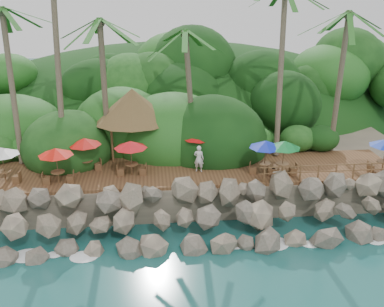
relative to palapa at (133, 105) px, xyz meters
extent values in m
plane|color=#19514F|center=(3.68, -9.27, -5.79)|extent=(140.00, 140.00, 0.00)
cube|color=gray|center=(3.68, 6.73, -4.74)|extent=(32.00, 25.20, 2.10)
ellipsoid|color=#143811|center=(3.68, 14.23, -5.79)|extent=(44.80, 28.00, 15.40)
cube|color=brown|center=(3.68, -3.27, -3.59)|extent=(26.00, 5.00, 0.20)
ellipsoid|color=white|center=(-5.32, -8.97, -5.76)|extent=(1.20, 0.80, 0.06)
ellipsoid|color=white|center=(-2.32, -8.97, -5.76)|extent=(1.20, 0.80, 0.06)
ellipsoid|color=white|center=(0.68, -8.97, -5.76)|extent=(1.20, 0.80, 0.06)
ellipsoid|color=white|center=(3.68, -8.97, -5.76)|extent=(1.20, 0.80, 0.06)
ellipsoid|color=white|center=(6.68, -8.97, -5.76)|extent=(1.20, 0.80, 0.06)
ellipsoid|color=white|center=(9.68, -8.97, -5.76)|extent=(1.20, 0.80, 0.06)
ellipsoid|color=white|center=(12.68, -8.97, -5.76)|extent=(1.20, 0.80, 0.06)
cylinder|color=brown|center=(-7.47, -0.56, 1.38)|extent=(0.66, 1.61, 9.71)
ellipsoid|color=#23601E|center=(-7.47, -0.56, 6.25)|extent=(6.00, 6.00, 2.40)
cylinder|color=brown|center=(-4.50, -0.59, 2.61)|extent=(0.50, 2.29, 12.12)
cylinder|color=brown|center=(-1.72, -0.66, 1.06)|extent=(0.49, 1.23, 9.10)
ellipsoid|color=#23601E|center=(-1.72, -0.66, 5.61)|extent=(6.00, 6.00, 2.40)
cylinder|color=brown|center=(3.84, -0.22, 0.68)|extent=(1.12, 1.02, 8.33)
ellipsoid|color=#23601E|center=(3.84, -0.22, 4.85)|extent=(6.00, 6.00, 2.40)
cylinder|color=brown|center=(9.86, -0.50, 2.01)|extent=(0.83, 2.25, 10.91)
cylinder|color=brown|center=(13.81, -0.91, 1.23)|extent=(0.52, 1.09, 9.45)
ellipsoid|color=#23601E|center=(13.81, -0.91, 5.96)|extent=(6.00, 6.00, 2.40)
cylinder|color=brown|center=(-1.40, -1.40, -2.29)|extent=(0.16, 0.16, 2.40)
cylinder|color=brown|center=(1.40, -1.40, -2.29)|extent=(0.16, 0.16, 2.40)
cylinder|color=brown|center=(-1.40, 1.40, -2.29)|extent=(0.16, 0.16, 2.40)
cylinder|color=brown|center=(1.40, 1.40, -2.29)|extent=(0.16, 0.16, 2.40)
cone|color=brown|center=(0.00, 0.00, 0.01)|extent=(5.32, 5.32, 2.20)
cylinder|color=brown|center=(-0.09, -3.74, -3.13)|extent=(0.08, 0.08, 0.72)
cylinder|color=brown|center=(-0.09, -3.74, -2.76)|extent=(0.82, 0.82, 0.05)
cylinder|color=brown|center=(-0.09, -3.74, -2.42)|extent=(0.05, 0.05, 2.14)
cone|color=#BC0B11|center=(-0.09, -3.74, -1.50)|extent=(2.04, 2.04, 0.44)
cube|color=brown|center=(-0.77, -3.72, -3.27)|extent=(0.42, 0.42, 0.45)
cube|color=brown|center=(0.59, -3.76, -3.27)|extent=(0.42, 0.42, 0.45)
cylinder|color=brown|center=(4.17, -2.33, -3.13)|extent=(0.08, 0.08, 0.72)
cylinder|color=brown|center=(4.17, -2.33, -2.76)|extent=(0.82, 0.82, 0.05)
cylinder|color=brown|center=(4.17, -2.33, -2.42)|extent=(0.05, 0.05, 2.14)
cone|color=red|center=(4.17, -2.33, -1.50)|extent=(2.04, 2.04, 0.44)
cube|color=brown|center=(3.49, -2.29, -3.27)|extent=(0.43, 0.43, 0.45)
cube|color=brown|center=(4.85, -2.37, -3.27)|extent=(0.43, 0.43, 0.45)
cylinder|color=brown|center=(-7.53, -4.16, -3.13)|extent=(0.08, 0.08, 0.72)
cylinder|color=brown|center=(-7.53, -4.16, -2.76)|extent=(0.82, 0.82, 0.05)
cylinder|color=brown|center=(-7.53, -4.16, -2.42)|extent=(0.05, 0.05, 2.14)
cone|color=white|center=(-7.53, -4.16, -1.50)|extent=(2.04, 2.04, 0.44)
cube|color=brown|center=(-6.86, -4.25, -3.27)|extent=(0.46, 0.46, 0.45)
cylinder|color=brown|center=(-2.93, -2.91, -3.13)|extent=(0.08, 0.08, 0.72)
cylinder|color=brown|center=(-2.93, -2.91, -2.76)|extent=(0.82, 0.82, 0.05)
cylinder|color=brown|center=(-2.93, -2.91, -2.42)|extent=(0.05, 0.05, 2.14)
cone|color=#BB110B|center=(-2.93, -2.91, -1.50)|extent=(2.04, 2.04, 0.44)
cube|color=brown|center=(-3.58, -3.10, -3.27)|extent=(0.51, 0.51, 0.45)
cube|color=brown|center=(-2.28, -2.71, -3.27)|extent=(0.51, 0.51, 0.45)
cylinder|color=brown|center=(-4.37, -4.57, -3.13)|extent=(0.08, 0.08, 0.72)
cylinder|color=brown|center=(-4.37, -4.57, -2.76)|extent=(0.82, 0.82, 0.05)
cylinder|color=brown|center=(-4.37, -4.57, -2.42)|extent=(0.05, 0.05, 2.14)
cone|color=red|center=(-4.37, -4.57, -1.50)|extent=(2.04, 2.04, 0.44)
cube|color=brown|center=(-5.05, -4.61, -3.27)|extent=(0.43, 0.43, 0.45)
cube|color=brown|center=(-3.70, -4.52, -3.27)|extent=(0.43, 0.43, 0.45)
cylinder|color=brown|center=(9.15, -4.59, -3.13)|extent=(0.08, 0.08, 0.72)
cylinder|color=brown|center=(9.15, -4.59, -2.76)|extent=(0.82, 0.82, 0.05)
cylinder|color=brown|center=(9.15, -4.59, -2.42)|extent=(0.05, 0.05, 2.14)
cone|color=#0B6928|center=(9.15, -4.59, -1.50)|extent=(2.04, 2.04, 0.44)
cube|color=brown|center=(8.47, -4.58, -3.27)|extent=(0.42, 0.42, 0.45)
cube|color=brown|center=(9.83, -4.61, -3.27)|extent=(0.42, 0.42, 0.45)
cylinder|color=brown|center=(15.48, -4.87, -3.13)|extent=(0.08, 0.08, 0.72)
cylinder|color=brown|center=(15.48, -4.87, -2.76)|extent=(0.82, 0.82, 0.05)
cylinder|color=brown|center=(15.48, -4.87, -2.42)|extent=(0.05, 0.05, 2.14)
cube|color=brown|center=(14.85, -4.62, -3.27)|extent=(0.53, 0.53, 0.45)
cylinder|color=brown|center=(8.06, -4.44, -3.13)|extent=(0.08, 0.08, 0.72)
cylinder|color=brown|center=(8.06, -4.44, -2.76)|extent=(0.82, 0.82, 0.05)
cylinder|color=brown|center=(8.06, -4.44, -2.42)|extent=(0.05, 0.05, 2.14)
cone|color=#0D20AC|center=(8.06, -4.44, -1.50)|extent=(2.04, 2.04, 0.44)
cube|color=brown|center=(7.41, -4.23, -3.27)|extent=(0.51, 0.51, 0.45)
cube|color=brown|center=(8.71, -4.65, -3.27)|extent=(0.51, 0.51, 0.45)
cylinder|color=brown|center=(5.22, -1.79, -3.13)|extent=(0.08, 0.08, 0.72)
cylinder|color=brown|center=(5.22, -1.79, -2.76)|extent=(0.82, 0.82, 0.05)
cylinder|color=brown|center=(5.22, -1.79, -2.42)|extent=(0.05, 0.05, 2.14)
cone|color=red|center=(5.22, -1.79, -1.50)|extent=(2.04, 2.04, 0.44)
cube|color=brown|center=(4.54, -1.84, -3.27)|extent=(0.44, 0.44, 0.45)
cube|color=brown|center=(5.90, -1.74, -3.27)|extent=(0.44, 0.44, 0.45)
cylinder|color=brown|center=(7.75, -5.62, -2.99)|extent=(0.10, 0.10, 1.00)
cylinder|color=brown|center=(8.85, -5.62, -2.99)|extent=(0.10, 0.10, 1.00)
cylinder|color=brown|center=(9.95, -5.62, -2.99)|extent=(0.10, 0.10, 1.00)
cylinder|color=brown|center=(11.05, -5.62, -2.99)|extent=(0.10, 0.10, 1.00)
cylinder|color=brown|center=(12.15, -5.62, -2.99)|extent=(0.10, 0.10, 1.00)
cylinder|color=brown|center=(13.25, -5.62, -2.99)|extent=(0.10, 0.10, 1.00)
cylinder|color=brown|center=(14.35, -5.62, -2.99)|extent=(0.10, 0.10, 1.00)
cube|color=brown|center=(11.60, -5.62, -2.54)|extent=(8.30, 0.06, 0.06)
cube|color=brown|center=(11.60, -5.62, -2.94)|extent=(8.30, 0.06, 0.06)
imported|color=silver|center=(4.07, -3.60, -2.63)|extent=(0.71, 0.56, 1.73)
camera|label=1|loc=(1.13, -29.41, 7.53)|focal=41.88mm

